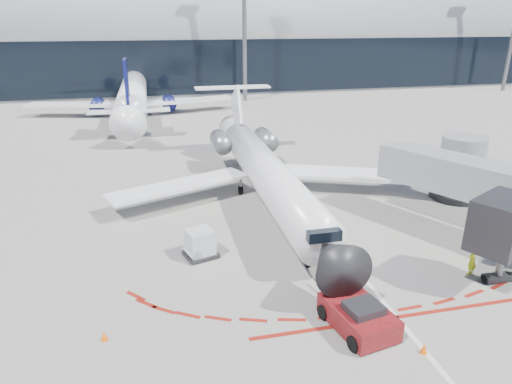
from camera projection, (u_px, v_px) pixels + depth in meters
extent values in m
plane|color=slate|center=(313.00, 218.00, 31.59)|extent=(260.00, 260.00, 0.00)
cube|color=silver|center=(304.00, 207.00, 33.41)|extent=(0.25, 40.00, 0.01)
cube|color=maroon|center=(396.00, 317.00, 21.12)|extent=(14.00, 0.25, 0.01)
cube|color=gray|center=(202.00, 61.00, 88.96)|extent=(150.00, 24.00, 10.00)
cylinder|color=gray|center=(201.00, 34.00, 87.17)|extent=(150.00, 24.00, 24.00)
cube|color=black|center=(210.00, 67.00, 77.99)|extent=(150.00, 0.20, 9.00)
cube|color=#919499|center=(479.00, 181.00, 28.07)|extent=(8.22, 12.61, 2.30)
cube|color=black|center=(503.00, 224.00, 22.21)|extent=(3.86, 3.44, 2.60)
cylinder|color=slate|center=(501.00, 261.00, 23.61)|extent=(0.36, 0.36, 2.40)
cube|color=black|center=(498.00, 277.00, 23.96)|extent=(1.60, 0.60, 0.30)
cylinder|color=#919499|center=(460.00, 168.00, 34.36)|extent=(3.20, 3.20, 4.80)
cylinder|color=black|center=(456.00, 194.00, 35.13)|extent=(4.00, 4.00, 0.50)
cylinder|color=slate|center=(244.00, 21.00, 71.84)|extent=(0.70, 0.70, 25.00)
cylinder|color=white|center=(268.00, 174.00, 33.03)|extent=(2.73, 22.27, 2.73)
cone|color=black|center=(332.00, 257.00, 21.61)|extent=(2.73, 2.83, 2.73)
cone|color=white|center=(235.00, 133.00, 44.83)|extent=(2.73, 3.64, 2.73)
cube|color=black|center=(321.00, 232.00, 22.88)|extent=(1.72, 1.42, 0.56)
cube|color=white|center=(180.00, 185.00, 33.44)|extent=(10.84, 6.43, 0.31)
cube|color=white|center=(340.00, 173.00, 36.04)|extent=(10.84, 6.43, 0.31)
cube|color=white|center=(237.00, 110.00, 43.03)|extent=(0.25, 4.75, 4.83)
cube|color=white|center=(232.00, 87.00, 44.31)|extent=(7.29, 1.62, 0.16)
cylinder|color=slate|center=(221.00, 142.00, 40.62)|extent=(1.52, 3.44, 1.52)
cylinder|color=slate|center=(266.00, 139.00, 41.48)|extent=(1.52, 3.44, 1.52)
cylinder|color=black|center=(308.00, 262.00, 25.31)|extent=(0.22, 0.57, 0.57)
cylinder|color=black|center=(241.00, 190.00, 35.76)|extent=(0.30, 0.65, 0.65)
cylinder|color=black|center=(278.00, 187.00, 36.39)|extent=(0.30, 0.65, 0.65)
cylinder|color=slate|center=(308.00, 258.00, 25.21)|extent=(0.18, 0.18, 1.11)
cube|color=#530E0B|center=(358.00, 316.00, 20.22)|extent=(2.78, 3.81, 0.97)
cube|color=black|center=(364.00, 308.00, 19.71)|extent=(1.73, 1.56, 0.38)
cylinder|color=slate|center=(329.00, 293.00, 22.33)|extent=(0.65, 2.78, 0.11)
cylinder|color=black|center=(354.00, 344.00, 18.91)|extent=(0.43, 0.74, 0.69)
cylinder|color=black|center=(394.00, 331.00, 19.69)|extent=(0.43, 0.74, 0.69)
cylinder|color=black|center=(324.00, 312.00, 20.94)|extent=(0.43, 0.74, 0.69)
cylinder|color=black|center=(361.00, 301.00, 21.71)|extent=(0.43, 0.74, 0.69)
imported|color=#E9FF1A|center=(472.00, 259.00, 24.39)|extent=(0.77, 0.66, 1.77)
cube|color=black|center=(201.00, 254.00, 26.42)|extent=(2.15, 1.97, 0.20)
cube|color=silver|center=(200.00, 242.00, 26.13)|extent=(1.76, 1.70, 1.43)
cylinder|color=black|center=(193.00, 263.00, 25.64)|extent=(0.14, 0.20, 0.18)
cylinder|color=black|center=(216.00, 257.00, 26.31)|extent=(0.14, 0.20, 0.18)
cylinder|color=black|center=(185.00, 254.00, 26.59)|extent=(0.14, 0.20, 0.18)
cylinder|color=black|center=(208.00, 248.00, 27.25)|extent=(0.14, 0.20, 0.18)
cone|color=#FF5F05|center=(104.00, 336.00, 19.56)|extent=(0.31, 0.31, 0.43)
cone|color=#FF5F05|center=(424.00, 349.00, 18.81)|extent=(0.32, 0.32, 0.44)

